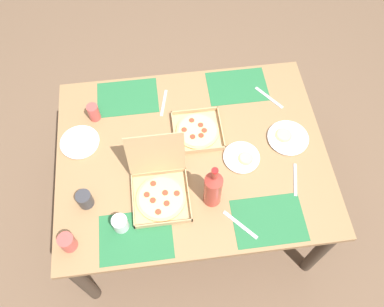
# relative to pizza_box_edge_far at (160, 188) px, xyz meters

# --- Properties ---
(ground_plane) EXTENTS (6.00, 6.00, 0.00)m
(ground_plane) POSITION_rel_pizza_box_edge_far_xyz_m (0.19, 0.21, -0.77)
(ground_plane) COLOR brown
(dining_table) EXTENTS (1.48, 1.16, 0.72)m
(dining_table) POSITION_rel_pizza_box_edge_far_xyz_m (0.19, 0.21, -0.14)
(dining_table) COLOR #3F3328
(dining_table) RESTS_ON ground_plane
(placemat_near_left) EXTENTS (0.36, 0.26, 0.00)m
(placemat_near_left) POSITION_rel_pizza_box_edge_far_xyz_m (-0.14, -0.22, -0.05)
(placemat_near_left) COLOR #236638
(placemat_near_left) RESTS_ON dining_table
(placemat_near_right) EXTENTS (0.36, 0.26, 0.00)m
(placemat_near_right) POSITION_rel_pizza_box_edge_far_xyz_m (0.52, -0.22, -0.05)
(placemat_near_right) COLOR #236638
(placemat_near_right) RESTS_ON dining_table
(placemat_far_left) EXTENTS (0.36, 0.26, 0.00)m
(placemat_far_left) POSITION_rel_pizza_box_edge_far_xyz_m (-0.14, 0.64, -0.05)
(placemat_far_left) COLOR #236638
(placemat_far_left) RESTS_ON dining_table
(placemat_far_right) EXTENTS (0.36, 0.26, 0.00)m
(placemat_far_right) POSITION_rel_pizza_box_edge_far_xyz_m (0.52, 0.64, -0.05)
(placemat_far_right) COLOR #236638
(placemat_far_right) RESTS_ON dining_table
(pizza_box_edge_far) EXTENTS (0.29, 0.33, 0.32)m
(pizza_box_edge_far) POSITION_rel_pizza_box_edge_far_xyz_m (0.00, 0.00, 0.00)
(pizza_box_edge_far) COLOR tan
(pizza_box_edge_far) RESTS_ON dining_table
(pizza_box_center) EXTENTS (0.27, 0.27, 0.04)m
(pizza_box_center) POSITION_rel_pizza_box_edge_far_xyz_m (0.24, 0.34, -0.04)
(pizza_box_center) COLOR tan
(pizza_box_center) RESTS_ON dining_table
(plate_far_right) EXTENTS (0.20, 0.20, 0.03)m
(plate_far_right) POSITION_rel_pizza_box_edge_far_xyz_m (0.46, 0.14, -0.04)
(plate_far_right) COLOR white
(plate_far_right) RESTS_ON dining_table
(plate_middle) EXTENTS (0.23, 0.23, 0.03)m
(plate_middle) POSITION_rel_pizza_box_edge_far_xyz_m (0.73, 0.24, -0.04)
(plate_middle) COLOR white
(plate_middle) RESTS_ON dining_table
(plate_near_right) EXTENTS (0.22, 0.22, 0.02)m
(plate_near_right) POSITION_rel_pizza_box_edge_far_xyz_m (-0.42, 0.36, -0.04)
(plate_near_right) COLOR white
(plate_near_right) RESTS_ON dining_table
(soda_bottle) EXTENTS (0.09, 0.09, 0.32)m
(soda_bottle) POSITION_rel_pizza_box_edge_far_xyz_m (0.26, -0.07, 0.08)
(soda_bottle) COLOR #B2382D
(soda_bottle) RESTS_ON dining_table
(cup_red) EXTENTS (0.08, 0.08, 0.09)m
(cup_red) POSITION_rel_pizza_box_edge_far_xyz_m (-0.38, -0.01, -0.00)
(cup_red) COLOR #333338
(cup_red) RESTS_ON dining_table
(cup_clear_left) EXTENTS (0.08, 0.08, 0.10)m
(cup_clear_left) POSITION_rel_pizza_box_edge_far_xyz_m (-0.46, -0.22, -0.00)
(cup_clear_left) COLOR #BF4742
(cup_clear_left) RESTS_ON dining_table
(cup_clear_right) EXTENTS (0.08, 0.08, 0.09)m
(cup_clear_right) POSITION_rel_pizza_box_edge_far_xyz_m (-0.21, -0.16, -0.01)
(cup_clear_right) COLOR silver
(cup_clear_right) RESTS_ON dining_table
(cup_dark) EXTENTS (0.07, 0.07, 0.10)m
(cup_dark) POSITION_rel_pizza_box_edge_far_xyz_m (-0.33, 0.52, 0.00)
(cup_dark) COLOR #BF4742
(cup_dark) RESTS_ON dining_table
(knife_by_far_right) EXTENTS (0.14, 0.18, 0.00)m
(knife_by_far_right) POSITION_rel_pizza_box_edge_far_xyz_m (0.70, 0.53, -0.05)
(knife_by_far_right) COLOR #B7B7BC
(knife_by_far_right) RESTS_ON dining_table
(fork_by_near_left) EXTENTS (0.06, 0.19, 0.00)m
(fork_by_near_left) POSITION_rel_pizza_box_edge_far_xyz_m (0.07, 0.57, -0.05)
(fork_by_near_left) COLOR #B7B7BC
(fork_by_near_left) RESTS_ON dining_table
(knife_by_far_left) EXTENTS (0.15, 0.17, 0.00)m
(knife_by_far_left) POSITION_rel_pizza_box_edge_far_xyz_m (0.38, -0.23, -0.05)
(knife_by_far_left) COLOR #B7B7BC
(knife_by_far_left) RESTS_ON dining_table
(fork_by_near_right) EXTENTS (0.06, 0.19, 0.00)m
(fork_by_near_right) POSITION_rel_pizza_box_edge_far_xyz_m (0.71, -0.02, -0.05)
(fork_by_near_right) COLOR #B7B7BC
(fork_by_near_right) RESTS_ON dining_table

